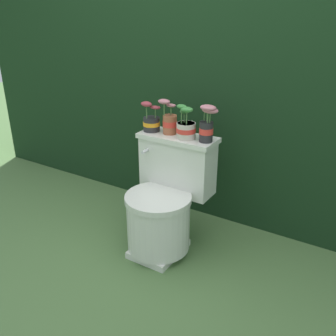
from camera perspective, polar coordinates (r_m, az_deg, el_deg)
The scene contains 7 objects.
ground_plane at distance 2.47m, azimuth -1.99°, elevation -13.08°, with size 12.00×12.00×0.00m, color #4C703D.
hedge_backdrop at distance 2.90m, azimuth 8.60°, elevation 11.52°, with size 4.40×0.65×1.77m.
toilet at distance 2.38m, azimuth -0.43°, elevation -5.16°, with size 0.50×0.54×0.73m.
potted_plant_left at distance 2.41m, azimuth -2.56°, elevation 7.13°, with size 0.12×0.11×0.20m.
potted_plant_midleft at distance 2.35m, azimuth 0.21°, elevation 7.19°, with size 0.11×0.10×0.22m.
potted_plant_middle at distance 2.27m, azimuth 2.74°, elevation 6.19°, with size 0.12×0.12×0.21m.
potted_plant_midright at distance 2.21m, azimuth 5.96°, elevation 6.76°, with size 0.12×0.09×0.23m.
Camera 1 is at (1.11, -1.64, 1.47)m, focal length 40.00 mm.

